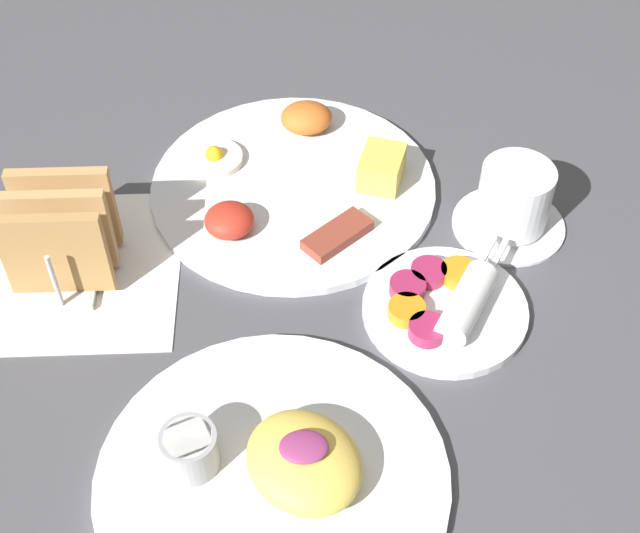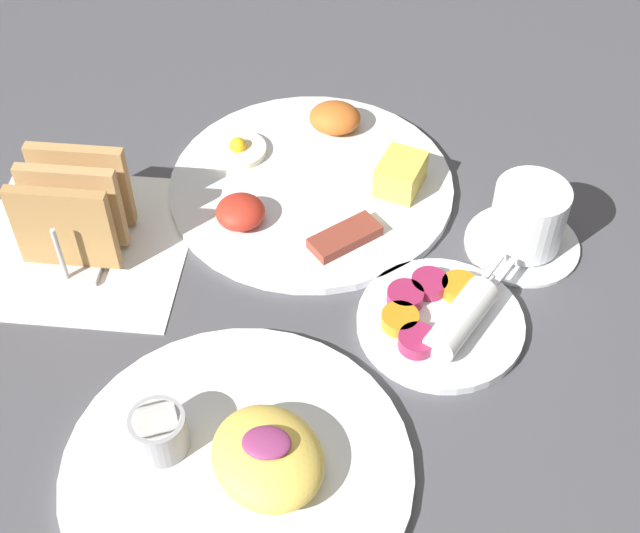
% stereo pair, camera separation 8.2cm
% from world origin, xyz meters
% --- Properties ---
extents(ground_plane, '(3.00, 3.00, 0.00)m').
position_xyz_m(ground_plane, '(0.00, 0.00, 0.00)').
color(ground_plane, '#47474C').
extents(napkin_flat, '(0.22, 0.22, 0.00)m').
position_xyz_m(napkin_flat, '(-0.16, 0.06, 0.00)').
color(napkin_flat, white).
rests_on(napkin_flat, ground_plane).
extents(plate_breakfast, '(0.31, 0.31, 0.05)m').
position_xyz_m(plate_breakfast, '(0.07, 0.18, 0.01)').
color(plate_breakfast, white).
rests_on(plate_breakfast, ground_plane).
extents(plate_condiments, '(0.16, 0.16, 0.04)m').
position_xyz_m(plate_condiments, '(0.21, -0.01, 0.01)').
color(plate_condiments, white).
rests_on(plate_condiments, ground_plane).
extents(plate_foreground, '(0.30, 0.30, 0.06)m').
position_xyz_m(plate_foreground, '(0.05, -0.18, 0.01)').
color(plate_foreground, white).
rests_on(plate_foreground, ground_plane).
extents(toast_rack, '(0.10, 0.12, 0.10)m').
position_xyz_m(toast_rack, '(-0.16, 0.06, 0.05)').
color(toast_rack, '#B7B7BC').
rests_on(toast_rack, ground_plane).
extents(coffee_cup, '(0.12, 0.12, 0.08)m').
position_xyz_m(coffee_cup, '(0.30, 0.11, 0.04)').
color(coffee_cup, white).
rests_on(coffee_cup, ground_plane).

